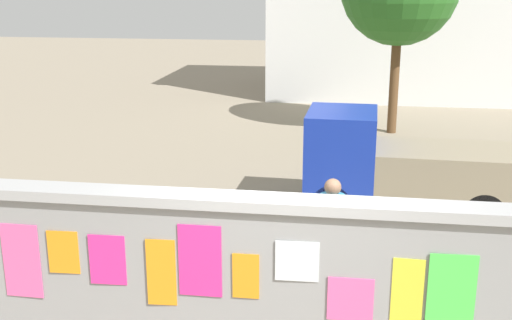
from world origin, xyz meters
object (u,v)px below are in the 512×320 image
(bicycle_far, at_px, (88,248))
(person_walking, at_px, (331,225))
(auto_rickshaw_truck, at_px, (397,166))
(bicycle_near, at_px, (484,280))
(motorcycle, at_px, (214,220))

(bicycle_far, xyz_separation_m, person_walking, (3.45, -0.19, 0.62))
(bicycle_far, bearing_deg, auto_rickshaw_truck, 33.86)
(auto_rickshaw_truck, relative_size, person_walking, 2.26)
(auto_rickshaw_truck, bearing_deg, bicycle_near, -74.44)
(motorcycle, bearing_deg, bicycle_far, -145.78)
(bicycle_far, relative_size, person_walking, 1.03)
(auto_rickshaw_truck, relative_size, bicycle_far, 2.19)
(auto_rickshaw_truck, xyz_separation_m, bicycle_near, (0.91, -3.26, -0.54))
(bicycle_near, height_order, person_walking, person_walking)
(bicycle_far, bearing_deg, motorcycle, 34.22)
(auto_rickshaw_truck, height_order, person_walking, auto_rickshaw_truck)
(bicycle_near, bearing_deg, bicycle_far, 177.46)
(bicycle_near, distance_m, person_walking, 2.06)
(bicycle_near, xyz_separation_m, person_walking, (-1.96, 0.05, 0.62))
(motorcycle, bearing_deg, bicycle_near, -19.31)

